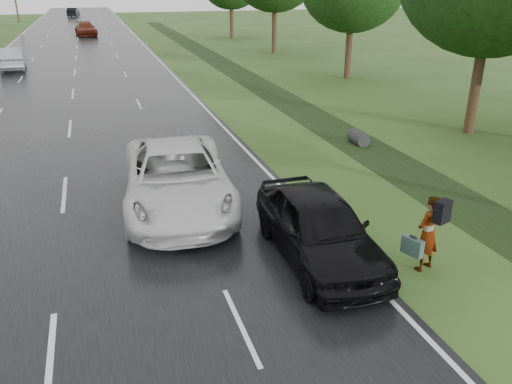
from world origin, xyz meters
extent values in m
plane|color=#2E4819|center=(0.00, 0.00, 0.00)|extent=(220.00, 220.00, 0.00)
cube|color=black|center=(0.00, 45.00, 0.02)|extent=(14.00, 180.00, 0.04)
cube|color=silver|center=(6.75, 45.00, 0.04)|extent=(0.12, 180.00, 0.01)
cube|color=silver|center=(-6.75, 45.00, 0.04)|extent=(0.12, 180.00, 0.01)
cube|color=silver|center=(0.00, 45.00, 0.04)|extent=(0.12, 180.00, 0.01)
cube|color=black|center=(11.50, 20.00, 0.00)|extent=(2.20, 120.00, 0.01)
cylinder|color=#2D2D2D|center=(11.50, 10.00, 0.25)|extent=(0.56, 1.00, 0.56)
cylinder|color=#362716|center=(17.00, 10.00, 1.92)|extent=(0.44, 0.44, 3.84)
cylinder|color=#362716|center=(18.20, 24.00, 1.76)|extent=(0.44, 0.44, 3.52)
cylinder|color=#362716|center=(17.80, 38.00, 2.08)|extent=(0.44, 0.44, 4.16)
cylinder|color=#362716|center=(17.50, 52.00, 1.84)|extent=(0.44, 0.44, 3.68)
imported|color=#A5998C|center=(8.20, 0.77, 0.93)|extent=(0.79, 0.64, 1.85)
cube|color=black|center=(8.29, 0.52, 1.58)|extent=(0.42, 0.33, 0.52)
cube|color=#38524D|center=(7.79, 0.73, 0.68)|extent=(0.34, 0.55, 0.42)
cube|color=black|center=(7.79, 0.73, 0.93)|extent=(0.10, 0.18, 0.04)
imported|color=silver|center=(3.31, 6.01, 0.94)|extent=(3.56, 6.74, 1.81)
imported|color=black|center=(6.00, 1.93, 0.88)|extent=(2.09, 4.97, 1.68)
imported|color=#9B9DA4|center=(-4.43, 34.86, 0.85)|extent=(2.07, 5.01, 1.62)
imported|color=maroon|center=(1.03, 59.91, 0.83)|extent=(2.86, 5.68, 1.58)
imported|color=black|center=(-1.00, 98.59, 0.84)|extent=(2.37, 5.04, 1.60)
camera|label=1|loc=(1.35, -7.67, 6.25)|focal=35.00mm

